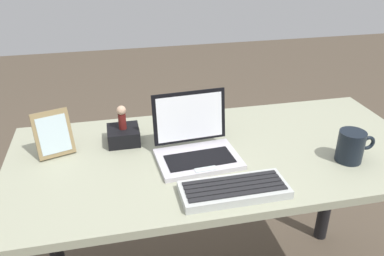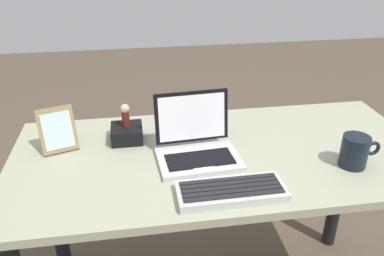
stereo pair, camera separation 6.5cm
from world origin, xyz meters
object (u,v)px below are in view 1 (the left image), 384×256
external_keyboard (234,190)px  coffee_mug (351,146)px  photo_frame (53,134)px  figurine (122,116)px  figurine_stand (124,135)px  laptop_front (196,146)px

external_keyboard → coffee_mug: coffee_mug is taller
external_keyboard → photo_frame: bearing=146.6°
figurine → photo_frame: bearing=-171.2°
figurine_stand → figurine: bearing=153.4°
figurine → coffee_mug: size_ratio=0.66×
laptop_front → coffee_mug: bearing=-14.9°
photo_frame → figurine: size_ratio=1.78×
figurine → laptop_front: bearing=-34.2°
external_keyboard → figurine: bearing=127.6°
laptop_front → figurine: (-0.22, 0.15, 0.06)m
laptop_front → photo_frame: size_ratio=1.80×
coffee_mug → figurine_stand: bearing=158.3°
figurine → coffee_mug: figurine is taller
laptop_front → figurine: bearing=145.8°
photo_frame → coffee_mug: size_ratio=1.18×
external_keyboard → laptop_front: bearing=105.6°
photo_frame → figurine_stand: bearing=8.8°
laptop_front → figurine_stand: 0.27m
figurine → figurine_stand: bearing=-26.6°
laptop_front → external_keyboard: (0.06, -0.22, -0.03)m
figurine → coffee_mug: 0.76m
figurine → coffee_mug: (0.71, -0.28, -0.05)m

